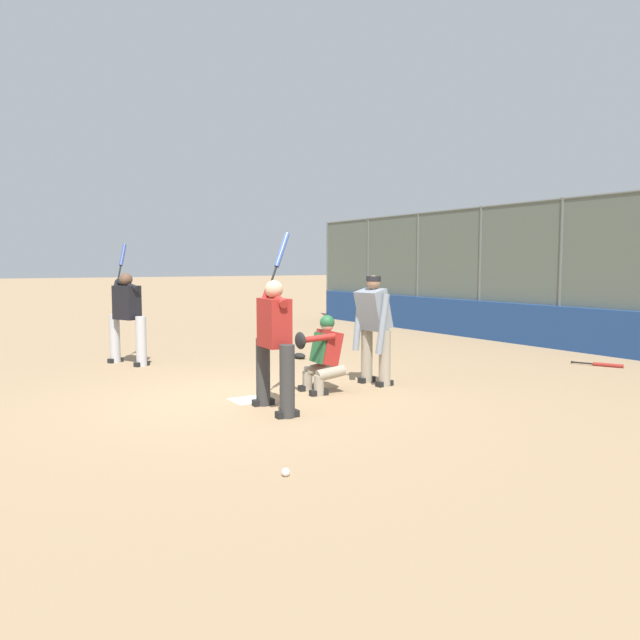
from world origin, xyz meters
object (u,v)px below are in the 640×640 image
at_px(catcher_behind_plate, 322,353).
at_px(baseball_loose, 286,472).
at_px(fielding_glove_on_dirt, 299,356).
at_px(spare_bat_near_backstop, 604,365).
at_px(batter_on_deck, 127,315).
at_px(batter_at_plate, 274,340).
at_px(umpire_home, 374,326).

xyz_separation_m(catcher_behind_plate, baseball_loose, (-2.82, 2.15, -0.53)).
distance_m(fielding_glove_on_dirt, baseball_loose, 6.69).
bearing_deg(spare_bat_near_backstop, batter_on_deck, -147.28).
bearing_deg(batter_on_deck, spare_bat_near_backstop, -146.86).
bearing_deg(spare_bat_near_backstop, catcher_behind_plate, -121.64).
xyz_separation_m(batter_at_plate, batter_on_deck, (4.63, 0.57, 0.02)).
distance_m(catcher_behind_plate, spare_bat_near_backstop, 5.51).
relative_size(catcher_behind_plate, spare_bat_near_backstop, 1.34).
relative_size(spare_bat_near_backstop, fielding_glove_on_dirt, 2.71).
bearing_deg(catcher_behind_plate, batter_at_plate, 126.41).
relative_size(catcher_behind_plate, fielding_glove_on_dirt, 3.63).
xyz_separation_m(batter_at_plate, spare_bat_near_backstop, (-0.13, -6.54, -0.85)).
distance_m(catcher_behind_plate, umpire_home, 1.01).
bearing_deg(baseball_loose, umpire_home, -47.08).
distance_m(catcher_behind_plate, baseball_loose, 3.59).
height_order(catcher_behind_plate, batter_on_deck, batter_on_deck).
bearing_deg(batter_at_plate, baseball_loose, 158.27).
bearing_deg(batter_on_deck, batter_at_plate, 163.95).
height_order(batter_at_plate, fielding_glove_on_dirt, batter_at_plate).
bearing_deg(umpire_home, baseball_loose, 125.82).
height_order(batter_at_plate, spare_bat_near_backstop, batter_at_plate).
height_order(umpire_home, baseball_loose, umpire_home).
bearing_deg(umpire_home, batter_on_deck, 26.76).
relative_size(umpire_home, baseball_loose, 22.27).
bearing_deg(baseball_loose, batter_at_plate, -25.67).
xyz_separation_m(umpire_home, fielding_glove_on_dirt, (2.84, -0.34, -0.83)).
relative_size(catcher_behind_plate, baseball_loose, 14.84).
bearing_deg(batter_at_plate, fielding_glove_on_dirt, -30.13).
relative_size(batter_at_plate, catcher_behind_plate, 2.04).
bearing_deg(batter_at_plate, batter_on_deck, 10.92).
bearing_deg(batter_at_plate, spare_bat_near_backstop, -87.21).
height_order(fielding_glove_on_dirt, baseball_loose, fielding_glove_on_dirt).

